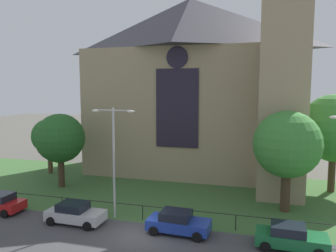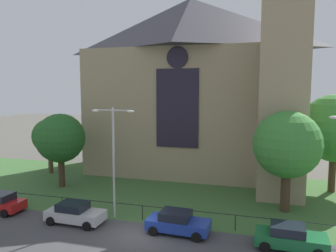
# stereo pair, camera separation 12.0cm
# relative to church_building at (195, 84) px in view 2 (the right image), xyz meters

# --- Properties ---
(ground) EXTENTS (160.00, 160.00, 0.00)m
(ground) POSITION_rel_church_building_xyz_m (-0.08, -8.31, -10.27)
(ground) COLOR #56544C
(road_asphalt) EXTENTS (120.00, 8.00, 0.01)m
(road_asphalt) POSITION_rel_church_building_xyz_m (-0.08, -20.31, -10.27)
(road_asphalt) COLOR #424244
(road_asphalt) RESTS_ON ground
(grass_verge) EXTENTS (120.00, 20.00, 0.01)m
(grass_verge) POSITION_rel_church_building_xyz_m (-0.08, -10.31, -10.27)
(grass_verge) COLOR #3D6633
(grass_verge) RESTS_ON ground
(church_building) EXTENTS (23.20, 16.20, 26.00)m
(church_building) POSITION_rel_church_building_xyz_m (0.00, 0.00, 0.00)
(church_building) COLOR tan
(church_building) RESTS_ON ground
(iron_railing) EXTENTS (27.18, 0.07, 1.13)m
(iron_railing) POSITION_rel_church_building_xyz_m (-0.77, -15.81, -9.31)
(iron_railing) COLOR black
(iron_railing) RESTS_ON ground
(tree_left_near) EXTENTS (4.80, 4.80, 7.28)m
(tree_left_near) POSITION_rel_church_building_xyz_m (-11.43, -9.98, -5.43)
(tree_left_near) COLOR #423021
(tree_left_near) RESTS_ON ground
(tree_left_far) EXTENTS (3.94, 3.94, 6.28)m
(tree_left_far) POSITION_rel_church_building_xyz_m (-15.74, -5.66, -6.00)
(tree_left_far) COLOR brown
(tree_left_far) RESTS_ON ground
(tree_right_far) EXTENTS (6.27, 6.27, 9.20)m
(tree_right_far) POSITION_rel_church_building_xyz_m (14.04, -4.47, -4.23)
(tree_right_far) COLOR #423021
(tree_right_far) RESTS_ON ground
(tree_right_near) EXTENTS (5.26, 5.26, 8.02)m
(tree_right_near) POSITION_rel_church_building_xyz_m (9.49, -11.03, -4.93)
(tree_right_near) COLOR #423021
(tree_right_near) RESTS_ON ground
(streetlamp_near) EXTENTS (3.37, 0.26, 8.32)m
(streetlamp_near) POSITION_rel_church_building_xyz_m (-2.97, -15.91, -4.99)
(streetlamp_near) COLOR #B2B2B7
(streetlamp_near) RESTS_ON ground
(parked_car_silver) EXTENTS (4.24, 2.10, 1.51)m
(parked_car_silver) POSITION_rel_church_building_xyz_m (-5.28, -17.66, -9.53)
(parked_car_silver) COLOR #B7B7BC
(parked_car_silver) RESTS_ON ground
(parked_car_blue) EXTENTS (4.28, 2.19, 1.51)m
(parked_car_blue) POSITION_rel_church_building_xyz_m (2.30, -17.26, -9.53)
(parked_car_blue) COLOR #1E3899
(parked_car_blue) RESTS_ON ground
(parked_car_green) EXTENTS (4.26, 2.14, 1.51)m
(parked_car_green) POSITION_rel_church_building_xyz_m (9.40, -17.57, -9.53)
(parked_car_green) COLOR #196033
(parked_car_green) RESTS_ON ground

